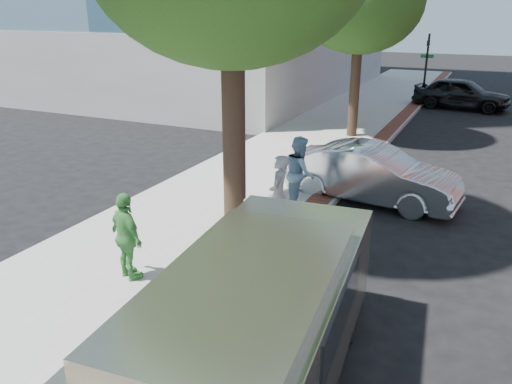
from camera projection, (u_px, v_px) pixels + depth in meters
The scene contains 14 objects.
ground at pixel (218, 270), 10.09m from camera, with size 120.00×120.00×0.00m, color black.
sidewalk at pixel (293, 158), 17.47m from camera, with size 5.00×60.00×0.15m, color #9E9991.
brick_strip at pixel (355, 164), 16.55m from camera, with size 0.60×60.00×0.01m, color brown.
curb at pixel (365, 168), 16.44m from camera, with size 0.10×60.00×0.15m, color gray.
office_base at pixel (210, 58), 33.34m from camera, with size 18.20×22.20×4.00m, color gray.
signal_near at pixel (426, 63), 27.65m from camera, with size 0.70×0.15×3.80m.
tree_far at pixel (360, 1), 18.68m from camera, with size 4.80×4.80×7.14m.
parking_meter at pixel (249, 217), 9.56m from camera, with size 0.12×0.32×1.47m.
person_gray at pixel (279, 194), 11.21m from camera, with size 0.66×0.43×1.81m, color #98989D.
person_officer at pixel (300, 173), 12.57m from camera, with size 0.91×0.71×1.88m, color #7BA2BE.
person_green at pixel (127, 237), 9.21m from camera, with size 1.00×0.42×1.71m, color #459744.
sedan_silver at pixel (372, 174), 13.53m from camera, with size 1.62×4.66×1.54m, color silver.
bg_car at pixel (461, 93), 26.46m from camera, with size 1.95×4.86×1.66m, color black.
van at pixel (259, 320), 6.51m from camera, with size 2.59×5.71×2.05m.
Camera 1 is at (4.52, -7.76, 4.92)m, focal length 35.00 mm.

